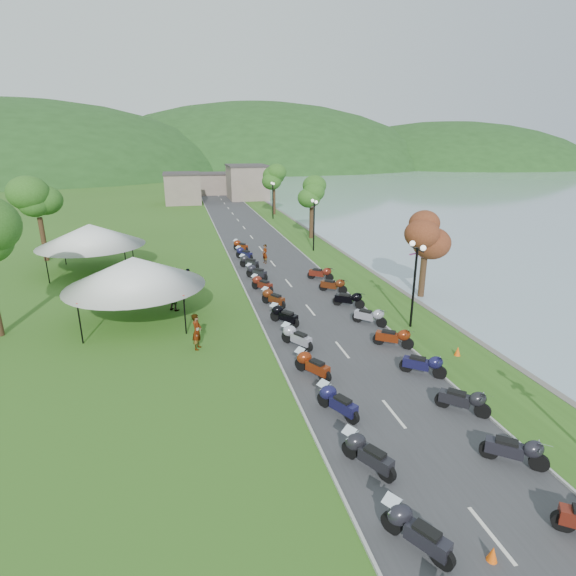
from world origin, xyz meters
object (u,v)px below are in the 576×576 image
pedestrian_a (198,349)px  pedestrian_b (133,293)px  pedestrian_c (109,290)px  vendor_tent_main (136,289)px

pedestrian_a → pedestrian_b: (-4.11, 10.35, 0.00)m
pedestrian_a → pedestrian_c: size_ratio=1.25×
vendor_tent_main → pedestrian_c: 7.54m
vendor_tent_main → pedestrian_b: size_ratio=3.39×
pedestrian_a → pedestrian_c: bearing=47.2°
pedestrian_a → pedestrian_b: bearing=41.8°
vendor_tent_main → pedestrian_a: (3.30, -4.87, -2.00)m
pedestrian_a → pedestrian_b: size_ratio=1.21×
vendor_tent_main → pedestrian_a: bearing=-55.9°
vendor_tent_main → pedestrian_c: vendor_tent_main is taller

